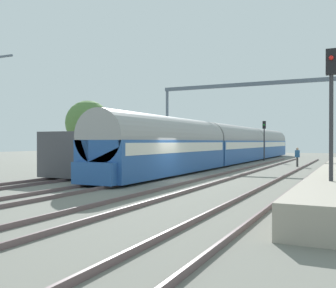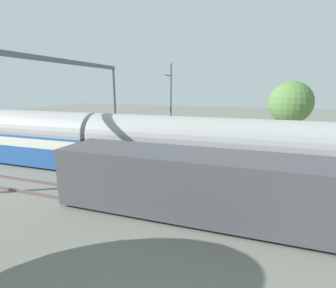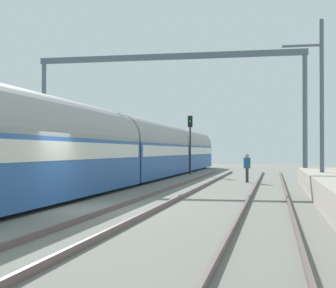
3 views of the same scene
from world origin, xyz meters
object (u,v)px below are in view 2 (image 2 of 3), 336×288
Objects in this scene: passenger_train at (8,135)px; freight_car at (198,184)px; catenary_gantry at (60,84)px; person_crossing at (97,134)px.

passenger_train is 3.78× the size of freight_car.
passenger_train is 16.73m from freight_car.
freight_car is at bearing -104.21° from passenger_train.
catenary_gantry is (6.15, 12.50, 4.44)m from freight_car.
person_crossing is at bearing -27.48° from passenger_train.
passenger_train reaches higher than person_crossing.
freight_car is (-4.10, -16.21, -0.50)m from passenger_train.
freight_car is at bearing -132.49° from person_crossing.
person_crossing is at bearing 1.72° from catenary_gantry.
catenary_gantry reaches higher than passenger_train.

